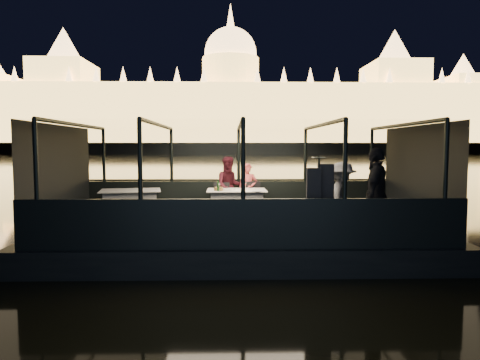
{
  "coord_description": "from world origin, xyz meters",
  "views": [
    {
      "loc": [
        -0.23,
        -9.48,
        2.3
      ],
      "look_at": [
        0.0,
        0.4,
        1.55
      ],
      "focal_mm": 32.0,
      "sensor_mm": 36.0,
      "label": 1
    }
  ],
  "objects_px": {
    "chair_port_left": "(221,200)",
    "passenger_stripe": "(342,194)",
    "passenger_dark": "(376,197)",
    "person_woman_coral": "(248,188)",
    "wine_bottle": "(218,185)",
    "coat_stand": "(319,196)",
    "dining_table_aft": "(131,205)",
    "chair_port_right": "(253,200)",
    "dining_table_central": "(237,205)",
    "person_man_maroon": "(230,188)"
  },
  "relations": [
    {
      "from": "person_man_maroon",
      "to": "chair_port_left",
      "type": "bearing_deg",
      "value": -135.94
    },
    {
      "from": "chair_port_left",
      "to": "passenger_stripe",
      "type": "distance_m",
      "value": 3.43
    },
    {
      "from": "chair_port_left",
      "to": "person_woman_coral",
      "type": "xyz_separation_m",
      "value": [
        0.69,
        0.27,
        0.3
      ]
    },
    {
      "from": "person_woman_coral",
      "to": "passenger_dark",
      "type": "bearing_deg",
      "value": -58.66
    },
    {
      "from": "coat_stand",
      "to": "passenger_dark",
      "type": "bearing_deg",
      "value": 8.92
    },
    {
      "from": "person_man_maroon",
      "to": "wine_bottle",
      "type": "bearing_deg",
      "value": -113.11
    },
    {
      "from": "dining_table_central",
      "to": "wine_bottle",
      "type": "height_order",
      "value": "wine_bottle"
    },
    {
      "from": "dining_table_central",
      "to": "passenger_dark",
      "type": "bearing_deg",
      "value": -42.47
    },
    {
      "from": "dining_table_central",
      "to": "passenger_stripe",
      "type": "height_order",
      "value": "passenger_stripe"
    },
    {
      "from": "coat_stand",
      "to": "wine_bottle",
      "type": "relative_size",
      "value": 6.01
    },
    {
      "from": "chair_port_right",
      "to": "person_man_maroon",
      "type": "distance_m",
      "value": 0.72
    },
    {
      "from": "dining_table_aft",
      "to": "chair_port_left",
      "type": "xyz_separation_m",
      "value": [
        2.23,
        0.42,
        0.06
      ]
    },
    {
      "from": "dining_table_central",
      "to": "passenger_dark",
      "type": "height_order",
      "value": "passenger_dark"
    },
    {
      "from": "chair_port_right",
      "to": "wine_bottle",
      "type": "height_order",
      "value": "wine_bottle"
    },
    {
      "from": "passenger_dark",
      "to": "chair_port_right",
      "type": "bearing_deg",
      "value": -113.48
    },
    {
      "from": "coat_stand",
      "to": "chair_port_right",
      "type": "bearing_deg",
      "value": 108.84
    },
    {
      "from": "coat_stand",
      "to": "passenger_dark",
      "type": "relative_size",
      "value": 0.92
    },
    {
      "from": "coat_stand",
      "to": "passenger_dark",
      "type": "height_order",
      "value": "passenger_dark"
    },
    {
      "from": "passenger_stripe",
      "to": "wine_bottle",
      "type": "height_order",
      "value": "passenger_stripe"
    },
    {
      "from": "dining_table_aft",
      "to": "passenger_stripe",
      "type": "relative_size",
      "value": 0.95
    },
    {
      "from": "chair_port_left",
      "to": "dining_table_aft",
      "type": "bearing_deg",
      "value": -171.42
    },
    {
      "from": "person_man_maroon",
      "to": "passenger_stripe",
      "type": "bearing_deg",
      "value": -56.78
    },
    {
      "from": "person_man_maroon",
      "to": "passenger_dark",
      "type": "distance_m",
      "value": 4.21
    },
    {
      "from": "dining_table_central",
      "to": "wine_bottle",
      "type": "xyz_separation_m",
      "value": [
        -0.44,
        -0.3,
        0.53
      ]
    },
    {
      "from": "chair_port_left",
      "to": "person_woman_coral",
      "type": "distance_m",
      "value": 0.8
    },
    {
      "from": "dining_table_aft",
      "to": "chair_port_left",
      "type": "bearing_deg",
      "value": 10.76
    },
    {
      "from": "wine_bottle",
      "to": "passenger_dark",
      "type": "bearing_deg",
      "value": -34.41
    },
    {
      "from": "passenger_dark",
      "to": "person_woman_coral",
      "type": "bearing_deg",
      "value": -113.93
    },
    {
      "from": "dining_table_central",
      "to": "chair_port_left",
      "type": "relative_size",
      "value": 1.65
    },
    {
      "from": "dining_table_aft",
      "to": "chair_port_left",
      "type": "height_order",
      "value": "chair_port_left"
    },
    {
      "from": "passenger_dark",
      "to": "person_man_maroon",
      "type": "bearing_deg",
      "value": -108.67
    },
    {
      "from": "dining_table_aft",
      "to": "chair_port_right",
      "type": "height_order",
      "value": "chair_port_right"
    },
    {
      "from": "passenger_dark",
      "to": "coat_stand",
      "type": "bearing_deg",
      "value": -51.67
    },
    {
      "from": "chair_port_left",
      "to": "chair_port_right",
      "type": "xyz_separation_m",
      "value": [
        0.82,
        0.04,
        0.0
      ]
    },
    {
      "from": "dining_table_aft",
      "to": "person_woman_coral",
      "type": "height_order",
      "value": "person_woman_coral"
    },
    {
      "from": "passenger_stripe",
      "to": "passenger_dark",
      "type": "distance_m",
      "value": 0.76
    },
    {
      "from": "chair_port_left",
      "to": "wine_bottle",
      "type": "distance_m",
      "value": 0.89
    },
    {
      "from": "dining_table_central",
      "to": "passenger_dark",
      "type": "xyz_separation_m",
      "value": [
        2.63,
        -2.41,
        0.47
      ]
    },
    {
      "from": "coat_stand",
      "to": "passenger_dark",
      "type": "distance_m",
      "value": 1.16
    },
    {
      "from": "dining_table_aft",
      "to": "coat_stand",
      "type": "distance_m",
      "value": 4.89
    },
    {
      "from": "passenger_dark",
      "to": "chair_port_left",
      "type": "bearing_deg",
      "value": -104.06
    },
    {
      "from": "coat_stand",
      "to": "passenger_dark",
      "type": "xyz_separation_m",
      "value": [
        1.14,
        0.18,
        -0.05
      ]
    },
    {
      "from": "coat_stand",
      "to": "chair_port_left",
      "type": "bearing_deg",
      "value": 121.64
    },
    {
      "from": "person_woman_coral",
      "to": "wine_bottle",
      "type": "distance_m",
      "value": 1.28
    },
    {
      "from": "dining_table_central",
      "to": "dining_table_aft",
      "type": "relative_size",
      "value": 1.01
    },
    {
      "from": "dining_table_aft",
      "to": "passenger_dark",
      "type": "relative_size",
      "value": 0.8
    },
    {
      "from": "person_woman_coral",
      "to": "passenger_dark",
      "type": "xyz_separation_m",
      "value": [
        2.33,
        -3.13,
        0.1
      ]
    },
    {
      "from": "chair_port_left",
      "to": "passenger_dark",
      "type": "relative_size",
      "value": 0.49
    },
    {
      "from": "coat_stand",
      "to": "wine_bottle",
      "type": "height_order",
      "value": "coat_stand"
    },
    {
      "from": "chair_port_left",
      "to": "person_man_maroon",
      "type": "height_order",
      "value": "person_man_maroon"
    }
  ]
}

